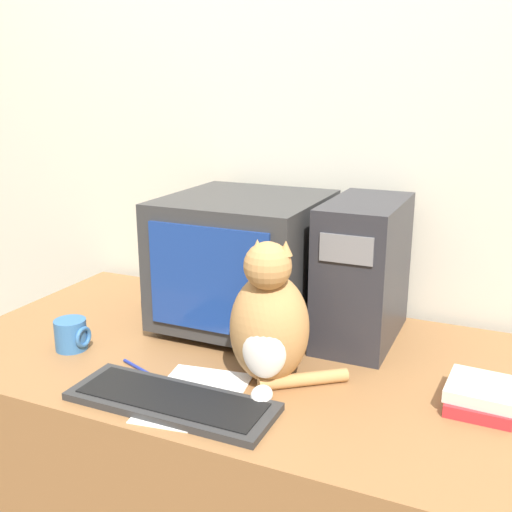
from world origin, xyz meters
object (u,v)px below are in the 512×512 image
(crt_monitor, at_px, (245,260))
(computer_tower, at_px, (363,271))
(pen, at_px, (138,368))
(keyboard, at_px, (172,401))
(book_stack, at_px, (482,395))
(cat, at_px, (270,324))
(mug, at_px, (72,335))

(crt_monitor, relative_size, computer_tower, 1.15)
(crt_monitor, height_order, pen, crt_monitor)
(keyboard, height_order, book_stack, book_stack)
(keyboard, height_order, cat, cat)
(book_stack, relative_size, pen, 1.53)
(cat, xyz_separation_m, book_stack, (0.50, 0.09, -0.13))
(crt_monitor, height_order, keyboard, crt_monitor)
(pen, distance_m, mug, 0.25)
(computer_tower, relative_size, cat, 1.09)
(mug, bearing_deg, pen, -7.15)
(mug, bearing_deg, crt_monitor, 45.44)
(crt_monitor, distance_m, keyboard, 0.56)
(keyboard, bearing_deg, mug, 160.46)
(book_stack, distance_m, pen, 0.85)
(book_stack, bearing_deg, mug, -172.41)
(crt_monitor, distance_m, mug, 0.54)
(crt_monitor, xyz_separation_m, computer_tower, (0.36, 0.05, -0.00))
(book_stack, relative_size, mug, 2.03)
(keyboard, distance_m, book_stack, 0.72)
(mug, bearing_deg, keyboard, -19.54)
(book_stack, xyz_separation_m, pen, (-0.83, -0.17, -0.02))
(cat, height_order, book_stack, cat)
(crt_monitor, bearing_deg, computer_tower, 7.54)
(cat, bearing_deg, computer_tower, 54.98)
(computer_tower, xyz_separation_m, mug, (-0.72, -0.42, -0.16))
(computer_tower, bearing_deg, mug, -149.91)
(computer_tower, relative_size, mug, 4.32)
(crt_monitor, bearing_deg, mug, -134.56)
(computer_tower, xyz_separation_m, keyboard, (-0.30, -0.57, -0.20))
(crt_monitor, distance_m, computer_tower, 0.36)
(computer_tower, height_order, keyboard, computer_tower)
(computer_tower, bearing_deg, keyboard, -117.92)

